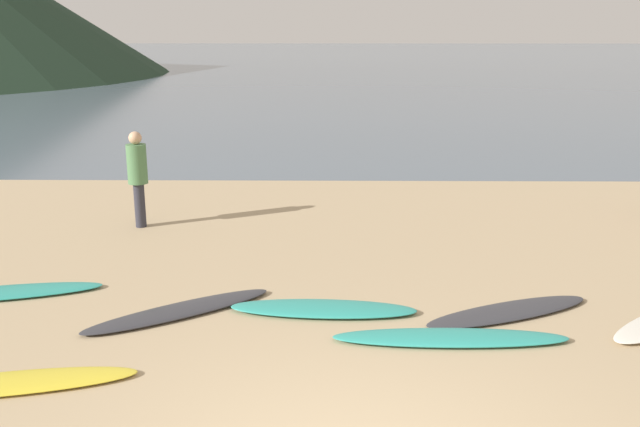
{
  "coord_description": "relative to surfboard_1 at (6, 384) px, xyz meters",
  "views": [
    {
      "loc": [
        -0.19,
        -4.45,
        3.42
      ],
      "look_at": [
        -0.32,
        5.77,
        0.6
      ],
      "focal_mm": 39.17,
      "sensor_mm": 36.0,
      "label": 1
    }
  ],
  "objects": [
    {
      "name": "surfboard_5",
      "position": [
        5.3,
        1.8,
        0.0
      ],
      "size": [
        2.29,
        1.37,
        0.07
      ],
      "primitive_type": "ellipsoid",
      "rotation": [
        0.0,
        0.0,
        0.41
      ],
      "color": "#333338",
      "rests_on": "ground"
    },
    {
      "name": "ground_plane",
      "position": [
        3.31,
        8.42,
        -0.14
      ],
      "size": [
        120.0,
        120.0,
        0.2
      ],
      "primitive_type": "cube",
      "color": "tan",
      "rests_on": "ground"
    },
    {
      "name": "surfboard_2",
      "position": [
        1.32,
        1.77,
        0.0
      ],
      "size": [
        2.25,
        1.75,
        0.08
      ],
      "primitive_type": "ellipsoid",
      "rotation": [
        0.0,
        0.0,
        0.6
      ],
      "color": "#333338",
      "rests_on": "ground"
    },
    {
      "name": "person_1",
      "position": [
        -0.11,
        5.48,
        0.94
      ],
      "size": [
        0.33,
        0.33,
        1.65
      ],
      "rotation": [
        0.0,
        0.0,
        0.54
      ],
      "color": "#2D2D38",
      "rests_on": "ground"
    },
    {
      "name": "surfboard_4",
      "position": [
        4.48,
        1.05,
        0.01
      ],
      "size": [
        2.62,
        0.49,
        0.09
      ],
      "primitive_type": "ellipsoid",
      "rotation": [
        0.0,
        0.0,
        0.0
      ],
      "color": "teal",
      "rests_on": "ground"
    },
    {
      "name": "surfboard_3",
      "position": [
        3.06,
        1.83,
        0.01
      ],
      "size": [
        2.3,
        0.68,
        0.09
      ],
      "primitive_type": "ellipsoid",
      "rotation": [
        0.0,
        0.0,
        -0.05
      ],
      "color": "teal",
      "rests_on": "ground"
    },
    {
      "name": "surfboard_1",
      "position": [
        0.0,
        0.0,
        0.0
      ],
      "size": [
        2.53,
        0.99,
        0.07
      ],
      "primitive_type": "ellipsoid",
      "rotation": [
        0.0,
        0.0,
        0.21
      ],
      "color": "yellow",
      "rests_on": "ground"
    },
    {
      "name": "ocean_water",
      "position": [
        3.31,
        59.11,
        -0.04
      ],
      "size": [
        140.0,
        100.0,
        0.01
      ],
      "primitive_type": "cube",
      "color": "slate",
      "rests_on": "ground"
    }
  ]
}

